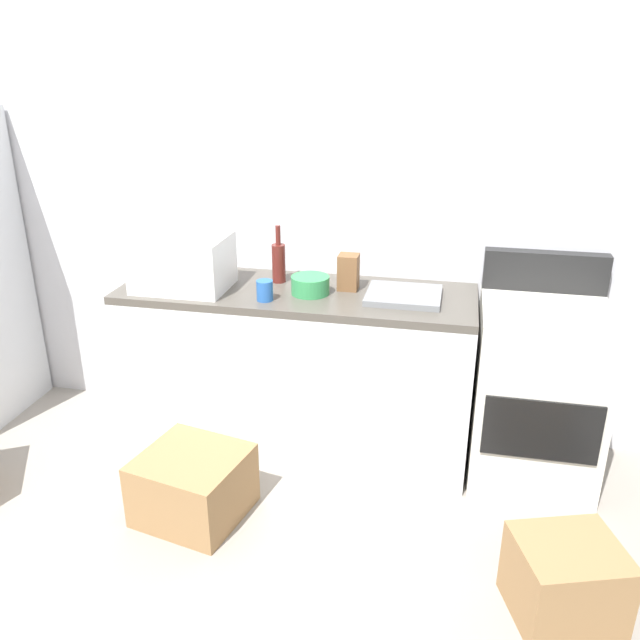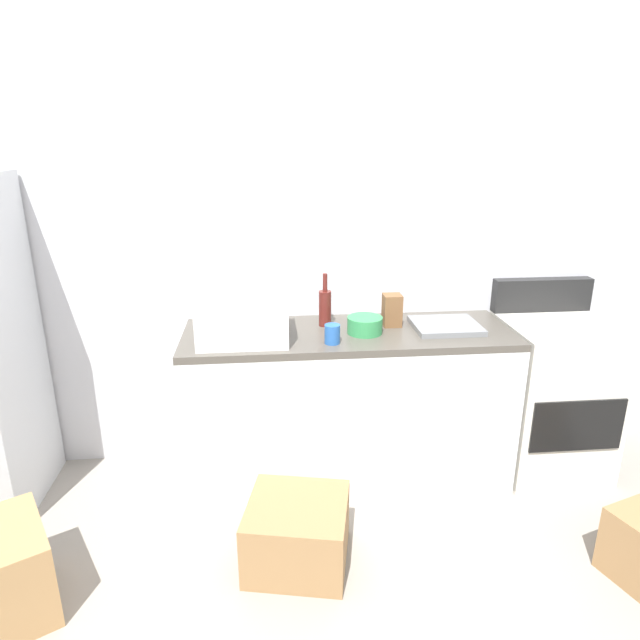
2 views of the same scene
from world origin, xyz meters
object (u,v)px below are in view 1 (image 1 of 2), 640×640
Objects in this scene: cardboard_box_large at (193,485)px; wine_bottle at (279,262)px; coffee_mug at (265,290)px; knife_block at (348,272)px; microwave at (182,262)px; mixing_bowl at (310,285)px; cardboard_box_medium at (565,581)px; stove_oven at (536,390)px.

wine_bottle is at bearing 75.12° from cardboard_box_large.
wine_bottle is 0.29m from coffee_mug.
knife_block reaches higher than coffee_mug.
microwave is 0.66m from mixing_bowl.
cardboard_box_medium is at bearing -37.25° from wine_bottle.
stove_oven is at bearing 7.72° from coffee_mug.
wine_bottle is at bearing 175.59° from stove_oven.
wine_bottle is at bearing 144.23° from mixing_bowl.
microwave is 2.22m from cardboard_box_medium.
mixing_bowl is at bearing -177.91° from stove_oven.
mixing_bowl is (-0.17, -0.11, -0.04)m from knife_block.
cardboard_box_medium is at bearing -25.21° from microwave.
cardboard_box_large is (0.24, -0.60, -0.88)m from microwave.
coffee_mug is (0.46, -0.09, -0.09)m from microwave.
stove_oven is 3.67× the size of wine_bottle.
stove_oven reaches higher than coffee_mug.
wine_bottle is 0.26m from mixing_bowl.
cardboard_box_large is at bearing 170.60° from cardboard_box_medium.
wine_bottle reaches higher than cardboard_box_large.
cardboard_box_large is at bearing -122.36° from mixing_bowl.
coffee_mug is 0.97m from cardboard_box_large.
mixing_bowl reaches higher than cardboard_box_large.
cardboard_box_medium is at bearing -9.40° from cardboard_box_large.
cardboard_box_medium is (1.39, -0.78, -0.79)m from coffee_mug.
knife_block is 1.27m from cardboard_box_large.
stove_oven is at bearing 2.89° from microwave.
wine_bottle is 1.95m from cardboard_box_medium.
knife_block is at bearing 34.10° from coffee_mug.
microwave reaches higher than cardboard_box_large.
knife_block reaches higher than cardboard_box_medium.
cardboard_box_large is at bearing -127.58° from knife_block.
knife_block reaches higher than mixing_bowl.
mixing_bowl is at bearing 4.29° from microwave.
microwave is at bearing -169.14° from knife_block.
wine_bottle is 3.00× the size of coffee_mug.
cardboard_box_large is (-0.22, -0.51, -0.79)m from coffee_mug.
mixing_bowl is (0.19, 0.14, -0.00)m from coffee_mug.
knife_block is (0.37, -0.04, -0.02)m from wine_bottle.
microwave is 1.01× the size of cardboard_box_large.
wine_bottle is 1.58× the size of mixing_bowl.
microwave is 1.53× the size of wine_bottle.
cardboard_box_large is at bearing -104.88° from wine_bottle.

